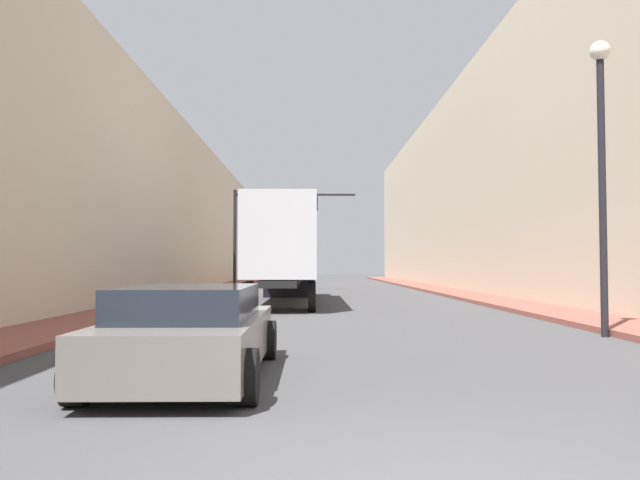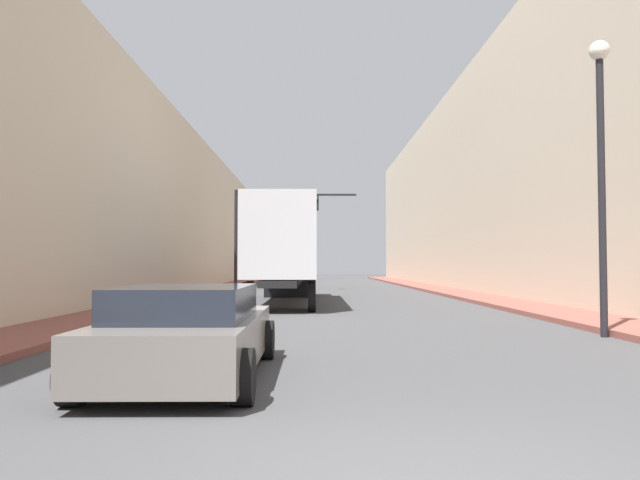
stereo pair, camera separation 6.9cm
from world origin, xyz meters
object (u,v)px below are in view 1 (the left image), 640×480
Objects in this scene: semi_truck at (286,249)px; sedan_car at (192,333)px; street_lamp at (602,145)px; traffic_signal_gantry at (265,220)px.

semi_truck is 2.73× the size of sedan_car.
street_lamp reaches higher than semi_truck.
semi_truck is at bearing 121.16° from street_lamp.
semi_truck reaches higher than sedan_car.
traffic_signal_gantry is at bearing 98.28° from semi_truck.
traffic_signal_gantry is 26.02m from street_lamp.
traffic_signal_gantry reaches higher than sedan_car.
street_lamp is at bearing -58.84° from semi_truck.
semi_truck is at bearing -81.72° from traffic_signal_gantry.
traffic_signal_gantry is at bearing 92.28° from sedan_car.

